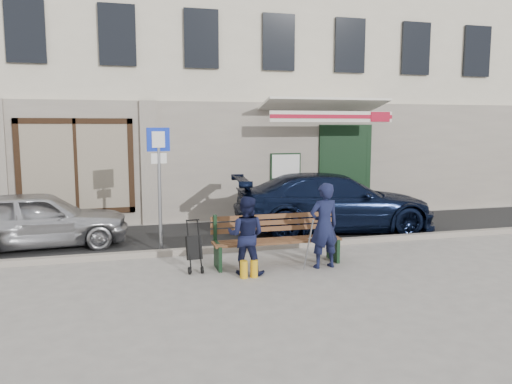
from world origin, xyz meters
name	(u,v)px	position (x,y,z in m)	size (l,w,h in m)	color
ground	(249,272)	(0.00, 0.00, 0.00)	(80.00, 80.00, 0.00)	#9E9991
asphalt_lane	(216,235)	(0.00, 3.10, 0.01)	(60.00, 3.20, 0.01)	#282828
curb	(231,249)	(0.00, 1.50, 0.06)	(60.00, 0.18, 0.12)	#9E9384
building	(185,51)	(0.01, 8.45, 4.97)	(20.00, 8.27, 10.00)	beige
car_silver	(39,219)	(-3.82, 2.84, 0.62)	(1.46, 3.62, 1.23)	#B3B4B8
car_navy	(334,202)	(2.86, 2.84, 0.71)	(1.99, 4.89, 1.42)	black
parking_sign	(159,170)	(-1.39, 1.80, 1.68)	(0.46, 0.14, 2.52)	gray
bench	(275,240)	(0.58, 0.35, 0.46)	(2.40, 1.17, 0.98)	brown
man	(324,226)	(1.37, -0.08, 0.78)	(0.57, 0.37, 1.55)	#131836
woman	(246,235)	(-0.08, -0.08, 0.68)	(0.66, 0.52, 1.36)	#121634
stroller	(194,249)	(-0.93, 0.30, 0.40)	(0.28, 0.39, 0.91)	black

